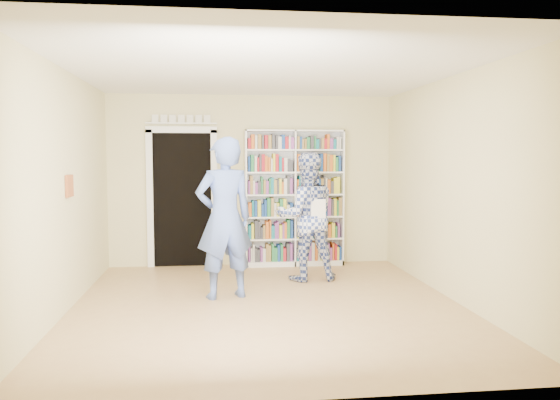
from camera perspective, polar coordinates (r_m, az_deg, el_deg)
floor at (r=6.46m, az=-1.30°, el=-10.98°), size 5.00×5.00×0.00m
ceiling at (r=6.30m, az=-1.35°, el=13.41°), size 5.00×5.00×0.00m
wall_back at (r=8.72m, az=-2.94°, el=2.04°), size 4.50×0.00×4.50m
wall_left at (r=6.42m, az=-21.74°, el=0.84°), size 0.00×5.00×5.00m
wall_right at (r=6.83m, az=17.80°, el=1.15°), size 0.00×5.00×5.00m
bookshelf at (r=8.66m, az=1.50°, el=0.27°), size 1.56×0.29×2.15m
doorway at (r=8.70m, az=-10.17°, el=0.85°), size 1.10×0.08×2.43m
wall_art at (r=6.60m, az=-21.15°, el=1.38°), size 0.03×0.25×0.25m
man_blue at (r=6.67m, az=-5.83°, el=-1.89°), size 0.82×0.66×1.97m
man_plaid at (r=7.63m, az=2.76°, el=-1.75°), size 0.90×0.72×1.79m
paper_sheet at (r=7.39m, az=4.03°, el=-1.07°), size 0.21×0.05×0.30m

